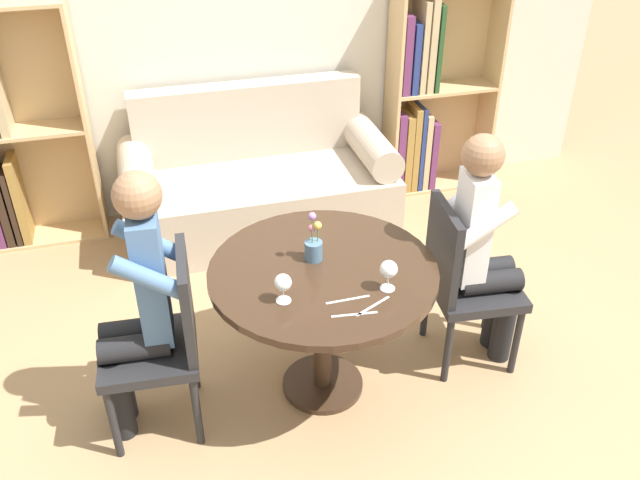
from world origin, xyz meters
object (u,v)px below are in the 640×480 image
(couch, at_px, (258,185))
(wine_glass_left, at_px, (283,284))
(chair_left, at_px, (164,337))
(person_right, at_px, (485,249))
(person_left, at_px, (137,306))
(bookshelf_left, at_px, (6,134))
(chair_right, at_px, (462,278))
(bookshelf_right, at_px, (426,97))
(wine_glass_right, at_px, (389,270))
(flower_vase, at_px, (314,245))

(couch, distance_m, wine_glass_left, 1.86)
(chair_left, distance_m, person_right, 1.55)
(person_left, bearing_deg, chair_left, 87.26)
(person_left, bearing_deg, wine_glass_left, 76.88)
(bookshelf_left, relative_size, chair_right, 1.70)
(chair_right, relative_size, person_left, 0.69)
(bookshelf_right, xyz_separation_m, wine_glass_right, (-1.06, -2.07, 0.12))
(person_right, xyz_separation_m, wine_glass_right, (-0.59, -0.24, 0.16))
(bookshelf_left, height_order, wine_glass_right, bookshelf_left)
(bookshelf_left, xyz_separation_m, person_right, (2.32, -1.83, -0.09))
(chair_left, height_order, wine_glass_right, chair_left)
(chair_right, height_order, flower_vase, flower_vase)
(chair_right, bearing_deg, flower_vase, 92.48)
(bookshelf_left, xyz_separation_m, flower_vase, (1.48, -1.78, 0.05))
(bookshelf_right, relative_size, person_right, 1.22)
(couch, xyz_separation_m, wine_glass_right, (0.22, -1.81, 0.50))
(wine_glass_left, bearing_deg, person_left, 162.84)
(wine_glass_right, bearing_deg, person_right, 22.53)
(wine_glass_left, bearing_deg, bookshelf_right, 53.52)
(couch, bearing_deg, person_left, -117.02)
(person_left, relative_size, wine_glass_right, 9.22)
(bookshelf_left, xyz_separation_m, chair_left, (0.78, -1.87, -0.25))
(couch, xyz_separation_m, chair_left, (-0.72, -1.60, 0.18))
(person_left, xyz_separation_m, flower_vase, (0.79, 0.08, 0.11))
(chair_left, distance_m, wine_glass_left, 0.62)
(bookshelf_left, distance_m, chair_left, 2.04)
(chair_left, height_order, person_right, person_right)
(flower_vase, bearing_deg, wine_glass_right, -51.00)
(person_left, bearing_deg, bookshelf_right, 135.53)
(person_right, distance_m, wine_glass_left, 1.07)
(bookshelf_right, relative_size, flower_vase, 6.21)
(bookshelf_left, distance_m, person_right, 2.95)
(wine_glass_right, bearing_deg, chair_right, 27.40)
(bookshelf_left, bearing_deg, bookshelf_right, -0.02)
(wine_glass_left, bearing_deg, bookshelf_left, 122.14)
(chair_left, distance_m, wine_glass_right, 1.02)
(bookshelf_right, height_order, person_right, bookshelf_right)
(couch, relative_size, chair_right, 1.94)
(chair_right, distance_m, person_left, 1.55)
(flower_vase, bearing_deg, chair_right, -3.16)
(bookshelf_left, height_order, person_right, bookshelf_left)
(bookshelf_left, xyz_separation_m, wine_glass_right, (1.73, -2.08, 0.07))
(chair_right, bearing_deg, chair_left, 97.64)
(chair_left, bearing_deg, person_right, 95.38)
(wine_glass_left, xyz_separation_m, wine_glass_right, (0.44, -0.04, 0.01))
(chair_left, relative_size, chair_right, 1.00)
(bookshelf_left, relative_size, wine_glass_right, 10.88)
(chair_left, bearing_deg, bookshelf_right, 136.90)
(flower_vase, bearing_deg, bookshelf_left, 129.86)
(bookshelf_left, distance_m, wine_glass_left, 2.41)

